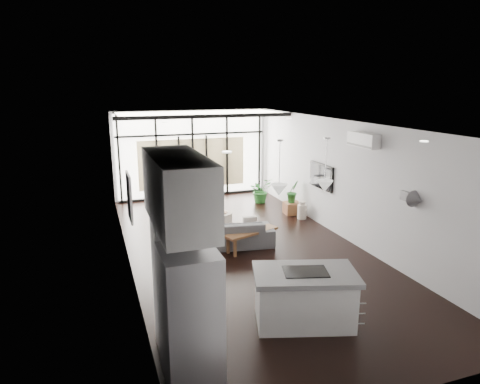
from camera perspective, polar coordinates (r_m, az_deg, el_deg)
floor at (r=9.68m, az=0.59°, el=-7.60°), size 5.00×10.00×0.00m
ceiling at (r=9.03m, az=0.64°, el=9.14°), size 5.00×10.00×0.00m
wall_left at (r=8.75m, az=-14.97°, el=-0.83°), size 0.02×10.00×2.80m
wall_right at (r=10.36m, az=13.74°, el=1.54°), size 0.02×10.00×2.80m
wall_back at (r=13.97m, az=-6.41°, el=5.06°), size 5.00×0.02×2.80m
wall_front at (r=5.11m, az=20.52°, el=-12.21°), size 5.00×0.02×2.80m
glazing at (r=13.86m, az=-6.30°, el=4.99°), size 5.00×0.20×2.80m
skylight at (r=12.85m, az=-5.55°, el=10.44°), size 4.70×1.90×0.06m
neighbour_building at (r=13.97m, az=-6.33°, el=3.82°), size 3.50×0.02×1.60m
island at (r=6.81m, az=8.58°, el=-13.72°), size 1.76×1.34×0.85m
cooktop at (r=6.62m, az=8.72°, el=-10.43°), size 0.76×0.62×0.01m
fridge at (r=5.44m, az=-6.68°, el=-16.11°), size 0.66×0.83×1.72m
appliance_column at (r=5.94m, az=-8.50°, el=-10.86°), size 0.57×0.59×2.19m
upper_cabinets at (r=5.19m, az=-8.25°, el=0.17°), size 0.62×1.75×0.86m
pendant_left at (r=6.58m, az=5.21°, el=0.27°), size 0.26×0.26×0.18m
pendant_right at (r=6.94m, az=11.24°, el=0.79°), size 0.26×0.26×0.18m
sofa at (r=9.74m, az=-1.63°, el=-4.96°), size 2.12×0.91×0.80m
console_bench at (r=9.61m, az=1.54°, el=-6.42°), size 1.36×0.74×0.42m
pouf at (r=10.89m, az=-2.48°, el=-3.87°), size 0.60×0.60×0.44m
crate at (r=12.28m, az=6.98°, el=-2.13°), size 0.48×0.48×0.33m
plant_tall at (r=13.32m, az=2.76°, el=-0.15°), size 0.91×0.96×0.60m
plant_crate at (r=12.20m, az=7.02°, el=-0.75°), size 0.52×0.71×0.28m
milk_can at (r=11.84m, az=8.27°, el=-2.40°), size 0.25×0.25×0.49m
bistro_set at (r=13.61m, az=-6.49°, el=0.22°), size 1.48×0.94×0.66m
tv at (r=11.19m, az=10.78°, el=2.10°), size 0.05×1.10×0.65m
ac_unit at (r=9.46m, az=16.12°, el=6.69°), size 0.22×0.90×0.30m
framed_art at (r=8.23m, az=-14.54°, el=-0.66°), size 0.04×0.70×0.90m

